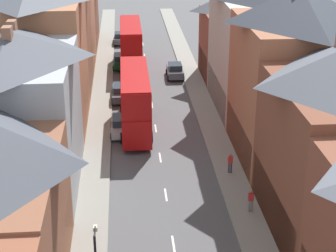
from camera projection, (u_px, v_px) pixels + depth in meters
The scene contains 14 objects.
pavement_left at pixel (100, 121), 52.21m from camera, with size 2.20×104.00×0.14m, color gray.
pavement_right at pixel (208, 118), 52.97m from camera, with size 2.20×104.00×0.14m, color gray.
centre_line_dashes at pixel (156, 128), 50.78m from camera, with size 0.14×97.80×0.01m.
terrace_row_left at pixel (30, 82), 44.45m from camera, with size 8.00×83.43×14.15m.
terrace_row_right at pixel (326, 125), 36.12m from camera, with size 8.00×67.19×13.87m.
double_decker_bus_lead at pixel (131, 45), 67.07m from camera, with size 2.74×10.80×5.30m.
double_decker_bus_mid_street at pixel (135, 100), 49.58m from camera, with size 2.74×10.80×5.30m.
car_near_blue at pixel (121, 61), 67.69m from camera, with size 1.90×4.34×1.68m.
car_near_silver at pixel (121, 92), 57.42m from camera, with size 1.90×4.59×1.63m.
car_parked_right_a at pixel (175, 70), 64.08m from camera, with size 1.90×3.96×1.69m.
car_mid_black at pixel (121, 125), 49.36m from camera, with size 1.90×4.23×1.67m.
car_mid_white at pixel (120, 38), 78.16m from camera, with size 1.90×3.97×1.60m.
pedestrian_mid_right at pixel (251, 200), 37.14m from camera, with size 0.36×0.22×1.61m.
pedestrian_far_left at pixel (230, 162), 42.24m from camera, with size 0.36×0.22×1.61m.
Camera 1 is at (-2.64, -10.60, 20.04)m, focal length 60.00 mm.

